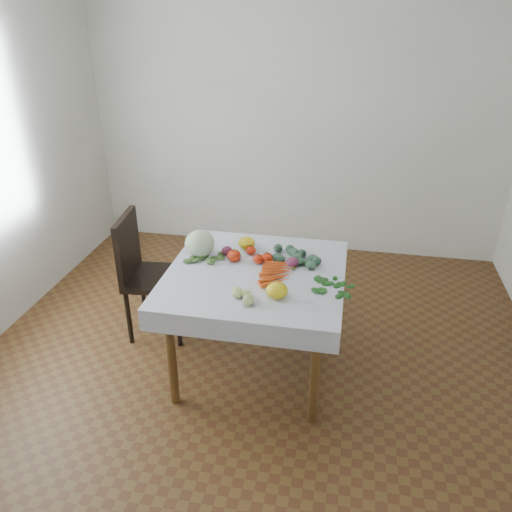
{
  "coord_description": "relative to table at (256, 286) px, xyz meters",
  "views": [
    {
      "loc": [
        0.54,
        -2.73,
        2.3
      ],
      "look_at": [
        -0.02,
        0.1,
        0.82
      ],
      "focal_mm": 35.0,
      "sensor_mm": 36.0,
      "label": 1
    }
  ],
  "objects": [
    {
      "name": "tomato_c",
      "position": [
        -0.0,
        0.12,
        0.13
      ],
      "size": [
        0.09,
        0.09,
        0.06
      ],
      "primitive_type": "ellipsoid",
      "rotation": [
        0.0,
        0.0,
        0.24
      ],
      "color": "red",
      "rests_on": "tablecloth"
    },
    {
      "name": "heirloom_back",
      "position": [
        -0.13,
        0.33,
        0.14
      ],
      "size": [
        0.12,
        0.12,
        0.08
      ],
      "primitive_type": "ellipsoid",
      "rotation": [
        0.0,
        0.0,
        -0.07
      ],
      "color": "gold",
      "rests_on": "tablecloth"
    },
    {
      "name": "back_wall",
      "position": [
        0.0,
        2.0,
        0.7
      ],
      "size": [
        4.0,
        0.04,
        2.7
      ],
      "primitive_type": "cube",
      "color": "white",
      "rests_on": "ground"
    },
    {
      "name": "tomato_b",
      "position": [
        -0.08,
        0.24,
        0.13
      ],
      "size": [
        0.08,
        0.08,
        0.06
      ],
      "primitive_type": "ellipsoid",
      "rotation": [
        0.0,
        0.0,
        -0.29
      ],
      "color": "red",
      "rests_on": "tablecloth"
    },
    {
      "name": "onion_b",
      "position": [
        0.22,
        0.11,
        0.14
      ],
      "size": [
        0.1,
        0.1,
        0.07
      ],
      "primitive_type": "ellipsoid",
      "rotation": [
        0.0,
        0.0,
        -0.25
      ],
      "color": "#541831",
      "rests_on": "tablecloth"
    },
    {
      "name": "tomatillo_cluster",
      "position": [
        -0.05,
        -0.35,
        0.13
      ],
      "size": [
        0.18,
        0.12,
        0.05
      ],
      "color": "#CFDB7E",
      "rests_on": "tablecloth"
    },
    {
      "name": "onion_a",
      "position": [
        -0.23,
        0.19,
        0.13
      ],
      "size": [
        0.08,
        0.08,
        0.06
      ],
      "primitive_type": "ellipsoid",
      "rotation": [
        0.0,
        0.0,
        0.03
      ],
      "color": "#541831",
      "rests_on": "tablecloth"
    },
    {
      "name": "basil_bunch",
      "position": [
        0.48,
        -0.1,
        0.11
      ],
      "size": [
        0.29,
        0.21,
        0.01
      ],
      "color": "#1C5A1C",
      "rests_on": "tablecloth"
    },
    {
      "name": "chair",
      "position": [
        -0.89,
        0.28,
        -0.11
      ],
      "size": [
        0.48,
        0.48,
        0.95
      ],
      "color": "black",
      "rests_on": "ground"
    },
    {
      "name": "tablecloth",
      "position": [
        0.0,
        0.0,
        0.1
      ],
      "size": [
        1.12,
        1.12,
        0.01
      ],
      "primitive_type": "cube",
      "color": "white",
      "rests_on": "table"
    },
    {
      "name": "tomato_a",
      "position": [
        -0.17,
        0.12,
        0.14
      ],
      "size": [
        0.11,
        0.11,
        0.08
      ],
      "primitive_type": "ellipsoid",
      "rotation": [
        0.0,
        0.0,
        0.27
      ],
      "color": "red",
      "rests_on": "tablecloth"
    },
    {
      "name": "heirloom_front",
      "position": [
        0.18,
        -0.28,
        0.15
      ],
      "size": [
        0.14,
        0.14,
        0.09
      ],
      "primitive_type": "ellipsoid",
      "rotation": [
        0.0,
        0.0,
        0.07
      ],
      "color": "gold",
      "rests_on": "tablecloth"
    },
    {
      "name": "kale_bunch",
      "position": [
        0.25,
        0.23,
        0.12
      ],
      "size": [
        0.3,
        0.29,
        0.04
      ],
      "color": "#3A6045",
      "rests_on": "tablecloth"
    },
    {
      "name": "cabbage",
      "position": [
        -0.41,
        0.15,
        0.19
      ],
      "size": [
        0.26,
        0.26,
        0.18
      ],
      "primitive_type": "ellipsoid",
      "rotation": [
        0.0,
        0.0,
        0.36
      ],
      "color": "beige",
      "rests_on": "tablecloth"
    },
    {
      "name": "ground",
      "position": [
        0.0,
        0.0,
        -0.65
      ],
      "size": [
        4.0,
        4.0,
        0.0
      ],
      "primitive_type": "plane",
      "color": "brown"
    },
    {
      "name": "carrot_bunch",
      "position": [
        0.14,
        -0.0,
        0.12
      ],
      "size": [
        0.22,
        0.36,
        0.03
      ],
      "color": "#FE561C",
      "rests_on": "tablecloth"
    },
    {
      "name": "dill_bunch",
      "position": [
        -0.36,
        0.13,
        0.11
      ],
      "size": [
        0.22,
        0.21,
        0.02
      ],
      "color": "#547A38",
      "rests_on": "tablecloth"
    },
    {
      "name": "tomato_d",
      "position": [
        0.05,
        0.14,
        0.14
      ],
      "size": [
        0.09,
        0.09,
        0.07
      ],
      "primitive_type": "ellipsoid",
      "rotation": [
        0.0,
        0.0,
        0.13
      ],
      "color": "red",
      "rests_on": "tablecloth"
    },
    {
      "name": "table",
      "position": [
        0.0,
        0.0,
        0.0
      ],
      "size": [
        1.0,
        1.0,
        0.75
      ],
      "color": "brown",
      "rests_on": "ground"
    }
  ]
}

